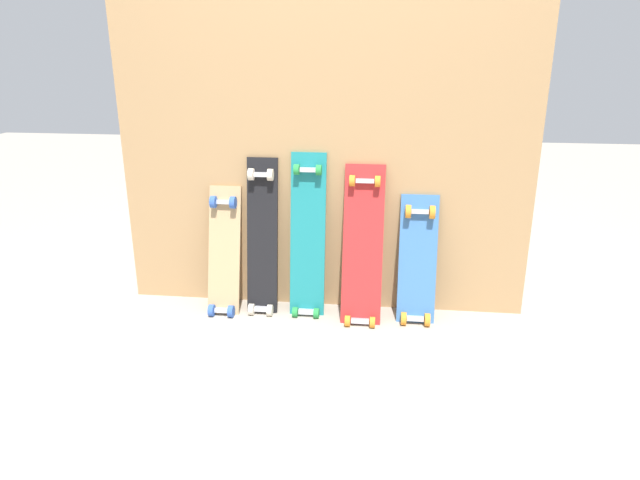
# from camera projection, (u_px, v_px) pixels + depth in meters

# --- Properties ---
(ground_plane) EXTENTS (12.00, 12.00, 0.00)m
(ground_plane) POSITION_uv_depth(u_px,v_px,m) (321.00, 307.00, 3.28)
(ground_plane) COLOR #A89E8E
(plywood_wall_panel) EXTENTS (2.23, 0.04, 1.68)m
(plywood_wall_panel) POSITION_uv_depth(u_px,v_px,m) (323.00, 160.00, 3.07)
(plywood_wall_panel) COLOR tan
(plywood_wall_panel) RESTS_ON ground
(skateboard_natural) EXTENTS (0.18, 0.26, 0.76)m
(skateboard_natural) POSITION_uv_depth(u_px,v_px,m) (224.00, 256.00, 3.17)
(skateboard_natural) COLOR tan
(skateboard_natural) RESTS_ON ground
(skateboard_black) EXTENTS (0.17, 0.21, 0.92)m
(skateboard_black) POSITION_uv_depth(u_px,v_px,m) (262.00, 243.00, 3.15)
(skateboard_black) COLOR black
(skateboard_black) RESTS_ON ground
(skateboard_teal) EXTENTS (0.19, 0.21, 0.96)m
(skateboard_teal) POSITION_uv_depth(u_px,v_px,m) (308.00, 242.00, 3.12)
(skateboard_teal) COLOR #197A7F
(skateboard_teal) RESTS_ON ground
(skateboard_red) EXTENTS (0.21, 0.29, 0.90)m
(skateboard_red) POSITION_uv_depth(u_px,v_px,m) (363.00, 251.00, 3.06)
(skateboard_red) COLOR #B22626
(skateboard_red) RESTS_ON ground
(skateboard_blue) EXTENTS (0.20, 0.24, 0.74)m
(skateboard_blue) POSITION_uv_depth(u_px,v_px,m) (417.00, 265.00, 3.07)
(skateboard_blue) COLOR #386BAD
(skateboard_blue) RESTS_ON ground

